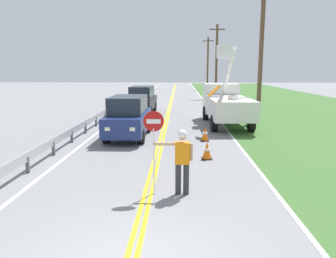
% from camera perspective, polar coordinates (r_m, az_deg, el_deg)
% --- Properties ---
extents(grass_verge_right, '(16.00, 110.00, 0.01)m').
position_cam_1_polar(grass_verge_right, '(27.61, 24.85, 2.31)').
color(grass_verge_right, '#3D662D').
rests_on(grass_verge_right, ground).
extents(centerline_yellow_left, '(0.11, 110.00, 0.01)m').
position_cam_1_polar(centerline_yellow_left, '(25.45, -0.20, 2.67)').
color(centerline_yellow_left, yellow).
rests_on(centerline_yellow_left, ground).
extents(centerline_yellow_right, '(0.11, 110.00, 0.01)m').
position_cam_1_polar(centerline_yellow_right, '(25.44, 0.20, 2.67)').
color(centerline_yellow_right, yellow).
rests_on(centerline_yellow_right, ground).
extents(edge_line_right, '(0.12, 110.00, 0.01)m').
position_cam_1_polar(edge_line_right, '(25.58, 8.09, 2.61)').
color(edge_line_right, silver).
rests_on(edge_line_right, ground).
extents(edge_line_left, '(0.12, 110.00, 0.01)m').
position_cam_1_polar(edge_line_left, '(25.82, -8.02, 2.68)').
color(edge_line_left, silver).
rests_on(edge_line_left, ground).
extents(flagger_worker, '(1.09, 0.25, 1.83)m').
position_cam_1_polar(flagger_worker, '(8.97, 2.44, -5.04)').
color(flagger_worker, '#2D2D33').
rests_on(flagger_worker, ground).
extents(stop_sign_paddle, '(0.56, 0.04, 2.33)m').
position_cam_1_polar(stop_sign_paddle, '(8.85, -2.51, -0.84)').
color(stop_sign_paddle, silver).
rests_on(stop_sign_paddle, ground).
extents(utility_bucket_truck, '(2.67, 6.87, 4.93)m').
position_cam_1_polar(utility_bucket_truck, '(20.88, 9.96, 4.66)').
color(utility_bucket_truck, white).
rests_on(utility_bucket_truck, ground).
extents(oncoming_suv_nearest, '(1.97, 4.63, 2.10)m').
position_cam_1_polar(oncoming_suv_nearest, '(16.61, -6.90, 2.13)').
color(oncoming_suv_nearest, navy).
rests_on(oncoming_suv_nearest, ground).
extents(oncoming_suv_second, '(2.07, 4.68, 2.10)m').
position_cam_1_polar(oncoming_suv_second, '(26.04, -4.56, 5.16)').
color(oncoming_suv_second, black).
rests_on(oncoming_suv_second, ground).
extents(utility_pole_near, '(1.80, 0.28, 8.81)m').
position_cam_1_polar(utility_pole_near, '(22.14, 15.92, 13.03)').
color(utility_pole_near, brown).
rests_on(utility_pole_near, ground).
extents(utility_pole_mid, '(1.80, 0.28, 8.64)m').
position_cam_1_polar(utility_pole_mid, '(40.52, 8.44, 11.82)').
color(utility_pole_mid, brown).
rests_on(utility_pole_mid, ground).
extents(utility_pole_far, '(1.80, 0.28, 8.60)m').
position_cam_1_polar(utility_pole_far, '(56.09, 6.94, 11.42)').
color(utility_pole_far, brown).
rests_on(utility_pole_far, ground).
extents(traffic_cone_lead, '(0.40, 0.40, 0.70)m').
position_cam_1_polar(traffic_cone_lead, '(12.73, 6.81, -3.75)').
color(traffic_cone_lead, orange).
rests_on(traffic_cone_lead, ground).
extents(traffic_cone_mid, '(0.40, 0.40, 0.70)m').
position_cam_1_polar(traffic_cone_mid, '(15.92, 6.45, -0.87)').
color(traffic_cone_mid, orange).
rests_on(traffic_cone_mid, ground).
extents(guardrail_left_shoulder, '(0.10, 32.00, 0.71)m').
position_cam_1_polar(guardrail_left_shoulder, '(21.45, -11.71, 2.39)').
color(guardrail_left_shoulder, '#9EA0A3').
rests_on(guardrail_left_shoulder, ground).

